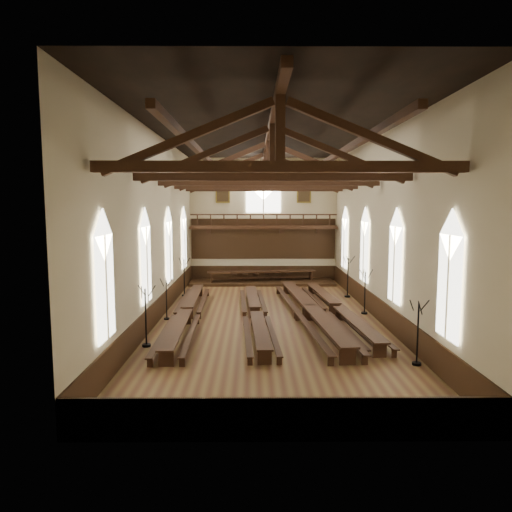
# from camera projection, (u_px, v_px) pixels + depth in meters

# --- Properties ---
(ground) EXTENTS (26.00, 26.00, 0.00)m
(ground) POSITION_uv_depth(u_px,v_px,m) (268.00, 319.00, 24.95)
(ground) COLOR brown
(ground) RESTS_ON ground
(room_walls) EXTENTS (26.00, 26.00, 26.00)m
(room_walls) POSITION_uv_depth(u_px,v_px,m) (269.00, 200.00, 24.22)
(room_walls) COLOR beige
(room_walls) RESTS_ON ground
(wainscot_band) EXTENTS (12.00, 26.00, 1.20)m
(wainscot_band) POSITION_uv_depth(u_px,v_px,m) (268.00, 308.00, 24.88)
(wainscot_band) COLOR #382111
(wainscot_band) RESTS_ON ground
(side_windows) EXTENTS (11.85, 19.80, 4.50)m
(side_windows) POSITION_uv_depth(u_px,v_px,m) (269.00, 251.00, 24.53)
(side_windows) COLOR silver
(side_windows) RESTS_ON room_walls
(end_window) EXTENTS (2.80, 0.12, 3.80)m
(end_window) POSITION_uv_depth(u_px,v_px,m) (263.00, 192.00, 36.96)
(end_window) COLOR white
(end_window) RESTS_ON room_walls
(minstrels_gallery) EXTENTS (11.80, 1.24, 3.70)m
(minstrels_gallery) POSITION_uv_depth(u_px,v_px,m) (263.00, 233.00, 37.09)
(minstrels_gallery) COLOR #371D11
(minstrels_gallery) RESTS_ON room_walls
(portraits) EXTENTS (7.75, 0.09, 1.45)m
(portraits) POSITION_uv_depth(u_px,v_px,m) (263.00, 194.00, 36.97)
(portraits) COLOR olive
(portraits) RESTS_ON room_walls
(roof_trusses) EXTENTS (11.70, 25.70, 2.80)m
(roof_trusses) POSITION_uv_depth(u_px,v_px,m) (269.00, 167.00, 24.03)
(roof_trusses) COLOR #371D11
(roof_trusses) RESTS_ON room_walls
(refectory_row_a) EXTENTS (1.71, 14.38, 0.74)m
(refectory_row_a) POSITION_uv_depth(u_px,v_px,m) (186.00, 312.00, 24.34)
(refectory_row_a) COLOR #371D11
(refectory_row_a) RESTS_ON ground
(refectory_row_b) EXTENTS (1.71, 13.92, 0.69)m
(refectory_row_b) POSITION_uv_depth(u_px,v_px,m) (255.00, 312.00, 24.34)
(refectory_row_b) COLOR #371D11
(refectory_row_b) RESTS_ON ground
(refectory_row_c) EXTENTS (2.32, 15.16, 0.82)m
(refectory_row_c) POSITION_uv_depth(u_px,v_px,m) (309.00, 309.00, 24.82)
(refectory_row_c) COLOR #371D11
(refectory_row_c) RESTS_ON ground
(refectory_row_d) EXTENTS (1.96, 14.21, 0.72)m
(refectory_row_d) POSITION_uv_depth(u_px,v_px,m) (337.00, 308.00, 25.26)
(refectory_row_d) COLOR #371D11
(refectory_row_d) RESTS_ON ground
(dais) EXTENTS (11.40, 2.93, 0.20)m
(dais) POSITION_uv_depth(u_px,v_px,m) (262.00, 282.00, 36.26)
(dais) COLOR #382111
(dais) RESTS_ON ground
(high_table) EXTENTS (8.67, 2.09, 0.81)m
(high_table) POSITION_uv_depth(u_px,v_px,m) (262.00, 272.00, 36.17)
(high_table) COLOR #371D11
(high_table) RESTS_ON dais
(high_chairs) EXTENTS (5.01, 0.51, 1.06)m
(high_chairs) POSITION_uv_depth(u_px,v_px,m) (262.00, 272.00, 37.02)
(high_chairs) COLOR #371D11
(high_chairs) RESTS_ON dais
(candelabrum_left_near) EXTENTS (0.80, 0.82, 2.74)m
(candelabrum_left_near) POSITION_uv_depth(u_px,v_px,m) (146.00, 328.00, 20.03)
(candelabrum_left_near) COLOR black
(candelabrum_left_near) RESTS_ON ground
(candelabrum_left_mid) EXTENTS (0.69, 0.65, 2.29)m
(candelabrum_left_mid) POSITION_uv_depth(u_px,v_px,m) (167.00, 307.00, 24.79)
(candelabrum_left_mid) COLOR black
(candelabrum_left_mid) RESTS_ON ground
(candelabrum_left_far) EXTENTS (0.79, 0.79, 2.66)m
(candelabrum_left_far) POSITION_uv_depth(u_px,v_px,m) (184.00, 284.00, 31.17)
(candelabrum_left_far) COLOR black
(candelabrum_left_far) RESTS_ON ground
(candelabrum_right_near) EXTENTS (0.78, 0.75, 2.58)m
(candelabrum_right_near) POSITION_uv_depth(u_px,v_px,m) (417.00, 345.00, 17.71)
(candelabrum_right_near) COLOR black
(candelabrum_right_near) RESTS_ON ground
(candelabrum_right_mid) EXTENTS (0.78, 0.73, 2.59)m
(candelabrum_right_mid) POSITION_uv_depth(u_px,v_px,m) (365.00, 300.00, 26.06)
(candelabrum_right_mid) COLOR black
(candelabrum_right_mid) RESTS_ON ground
(candelabrum_right_far) EXTENTS (0.83, 0.85, 2.84)m
(candelabrum_right_far) POSITION_uv_depth(u_px,v_px,m) (348.00, 285.00, 30.77)
(candelabrum_right_far) COLOR black
(candelabrum_right_far) RESTS_ON ground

